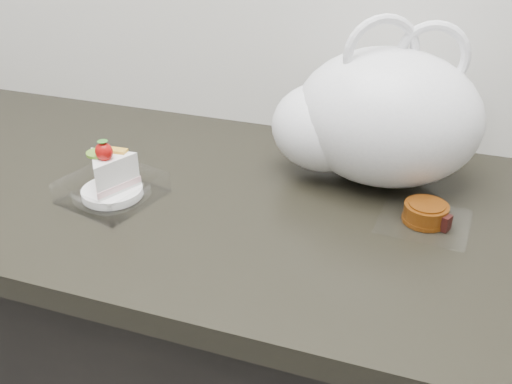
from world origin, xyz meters
name	(u,v)px	position (x,y,z in m)	size (l,w,h in m)	color
counter	(226,374)	(0.00, 1.69, 0.45)	(2.04, 0.64, 0.90)	black
cake_tray	(111,182)	(-0.16, 1.61, 0.93)	(0.17, 0.17, 0.11)	white
mooncake_wrap	(426,215)	(0.35, 1.71, 0.91)	(0.15, 0.14, 0.03)	white
plastic_bag	(374,118)	(0.24, 1.82, 1.02)	(0.41, 0.34, 0.29)	white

